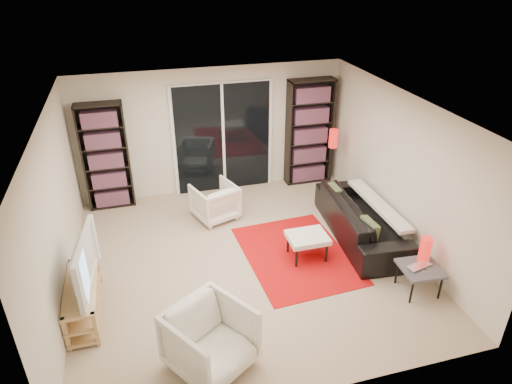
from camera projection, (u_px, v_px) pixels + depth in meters
floor at (246, 260)px, 7.01m from camera, size 5.00×5.00×0.00m
wall_back at (212, 131)px, 8.57m from camera, size 5.00×0.02×2.40m
wall_front at (310, 310)px, 4.32m from camera, size 5.00×0.02×2.40m
wall_left at (56, 216)px, 5.85m from camera, size 0.02×5.00×2.40m
wall_right at (401, 171)px, 7.04m from camera, size 0.02×5.00×2.40m
ceiling at (244, 109)px, 5.88m from camera, size 5.00×5.00×0.02m
sliding_door at (223, 139)px, 8.66m from camera, size 1.92×0.08×2.16m
bookshelf_left at (106, 157)px, 8.07m from camera, size 0.80×0.30×1.95m
bookshelf_right at (309, 132)px, 8.95m from camera, size 0.90×0.30×2.10m
tv_stand at (84, 299)px, 5.84m from camera, size 0.39×1.22×0.50m
tv at (77, 263)px, 5.57m from camera, size 0.29×1.17×0.67m
rug at (296, 255)px, 7.13m from camera, size 1.64×2.15×0.01m
sofa at (362, 219)px, 7.46m from camera, size 1.07×2.33×0.66m
armchair_back at (215, 201)px, 7.99m from camera, size 0.88×0.89×0.64m
armchair_front at (210, 340)px, 5.07m from camera, size 1.15×1.16×0.77m
ottoman at (307, 238)px, 6.92m from camera, size 0.60×0.49×0.40m
side_table at (420, 270)px, 6.22m from camera, size 0.56×0.56×0.40m
laptop at (422, 268)px, 6.17m from camera, size 0.39×0.30×0.03m
table_lamp at (425, 249)px, 6.27m from camera, size 0.16×0.16×0.36m
floor_lamp at (333, 145)px, 8.57m from camera, size 0.19×0.19×1.28m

